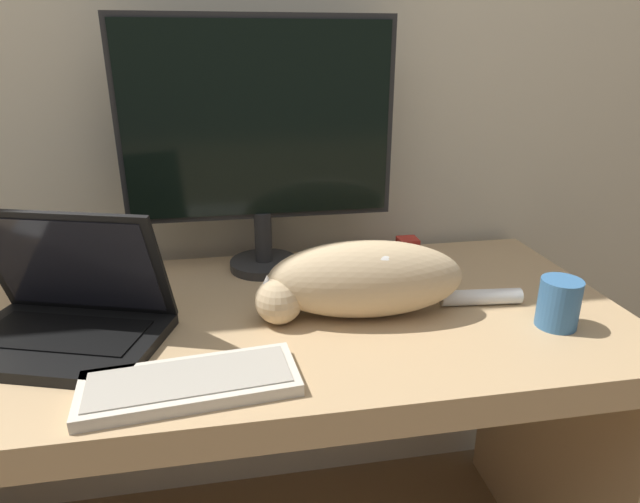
# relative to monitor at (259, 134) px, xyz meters

# --- Properties ---
(wall_back) EXTENTS (6.40, 0.06, 2.60)m
(wall_back) POSITION_rel_monitor_xyz_m (-0.08, 0.15, 0.25)
(wall_back) COLOR beige
(wall_back) RESTS_ON ground_plane
(desk) EXTENTS (1.55, 0.65, 0.74)m
(desk) POSITION_rel_monitor_xyz_m (-0.08, -0.23, -0.46)
(desk) COLOR tan
(desk) RESTS_ON ground_plane
(monitor) EXTENTS (0.59, 0.16, 0.55)m
(monitor) POSITION_rel_monitor_xyz_m (0.00, 0.00, 0.00)
(monitor) COLOR #282828
(monitor) RESTS_ON desk
(laptop) EXTENTS (0.39, 0.32, 0.23)m
(laptop) POSITION_rel_monitor_xyz_m (-0.37, -0.28, -0.27)
(laptop) COLOR black
(laptop) RESTS_ON desk
(external_keyboard) EXTENTS (0.34, 0.16, 0.02)m
(external_keyboard) POSITION_rel_monitor_xyz_m (-0.15, -0.46, -0.30)
(external_keyboard) COLOR beige
(external_keyboard) RESTS_ON desk
(cat) EXTENTS (0.54, 0.17, 0.15)m
(cat) POSITION_rel_monitor_xyz_m (0.17, -0.27, -0.24)
(cat) COLOR #D1B284
(cat) RESTS_ON desk
(coffee_mug) EXTENTS (0.07, 0.07, 0.09)m
(coffee_mug) POSITION_rel_monitor_xyz_m (0.51, -0.38, -0.27)
(coffee_mug) COLOR teal
(coffee_mug) RESTS_ON desk
(small_toy) EXTENTS (0.05, 0.05, 0.05)m
(small_toy) POSITION_rel_monitor_xyz_m (0.36, 0.01, -0.29)
(small_toy) COLOR red
(small_toy) RESTS_ON desk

